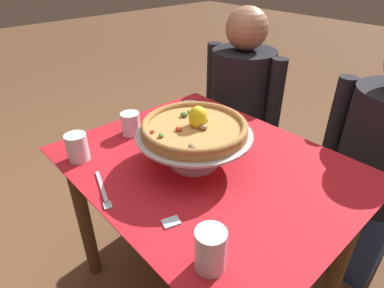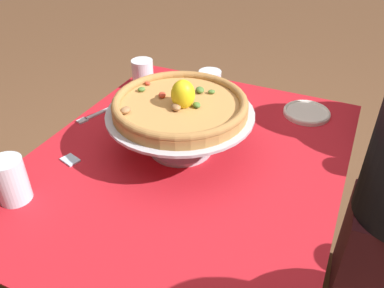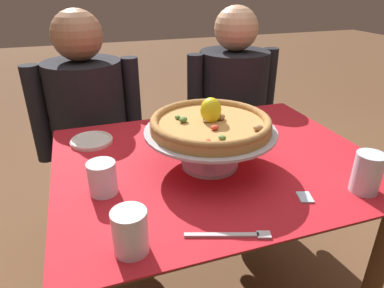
{
  "view_description": "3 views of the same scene",
  "coord_description": "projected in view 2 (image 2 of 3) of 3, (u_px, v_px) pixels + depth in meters",
  "views": [
    {
      "loc": [
        0.68,
        -0.7,
        1.4
      ],
      "look_at": [
        -0.03,
        -0.05,
        0.81
      ],
      "focal_mm": 30.17,
      "sensor_mm": 36.0,
      "label": 1
    },
    {
      "loc": [
        0.8,
        0.38,
        1.4
      ],
      "look_at": [
        -0.04,
        -0.0,
        0.75
      ],
      "focal_mm": 36.86,
      "sensor_mm": 36.0,
      "label": 2
    },
    {
      "loc": [
        -0.4,
        -0.92,
        1.27
      ],
      "look_at": [
        -0.08,
        0.0,
        0.79
      ],
      "focal_mm": 31.89,
      "sensor_mm": 36.0,
      "label": 3
    }
  ],
  "objects": [
    {
      "name": "dining_table",
      "position": [
        187.0,
        191.0,
        1.18
      ],
      "size": [
        1.04,
        0.84,
        0.73
      ],
      "color": "brown",
      "rests_on": "ground"
    },
    {
      "name": "pizza_stand",
      "position": [
        180.0,
        122.0,
        1.09
      ],
      "size": [
        0.41,
        0.41,
        0.12
      ],
      "color": "#B7B7C1",
      "rests_on": "dining_table"
    },
    {
      "name": "pizza",
      "position": [
        180.0,
        104.0,
        1.06
      ],
      "size": [
        0.37,
        0.37,
        0.1
      ],
      "color": "#BC8447",
      "rests_on": "pizza_stand"
    },
    {
      "name": "water_glass_side_left",
      "position": [
        210.0,
        85.0,
        1.39
      ],
      "size": [
        0.08,
        0.08,
        0.09
      ],
      "color": "silver",
      "rests_on": "dining_table"
    },
    {
      "name": "water_glass_front_right",
      "position": [
        12.0,
        183.0,
        0.94
      ],
      "size": [
        0.08,
        0.08,
        0.12
      ],
      "color": "silver",
      "rests_on": "dining_table"
    },
    {
      "name": "water_glass_front_left",
      "position": [
        143.0,
        75.0,
        1.45
      ],
      "size": [
        0.08,
        0.08,
        0.1
      ],
      "color": "white",
      "rests_on": "dining_table"
    },
    {
      "name": "side_plate",
      "position": [
        307.0,
        112.0,
        1.3
      ],
      "size": [
        0.15,
        0.15,
        0.02
      ],
      "color": "silver",
      "rests_on": "dining_table"
    },
    {
      "name": "dinner_fork",
      "position": [
        101.0,
        112.0,
        1.31
      ],
      "size": [
        0.2,
        0.08,
        0.01
      ],
      "color": "#B7B7C1",
      "rests_on": "dining_table"
    },
    {
      "name": "sugar_packet",
      "position": [
        70.0,
        160.0,
        1.1
      ],
      "size": [
        0.05,
        0.06,
        0.0
      ],
      "primitive_type": "cube",
      "rotation": [
        0.0,
        0.0,
        1.27
      ],
      "color": "silver",
      "rests_on": "dining_table"
    }
  ]
}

